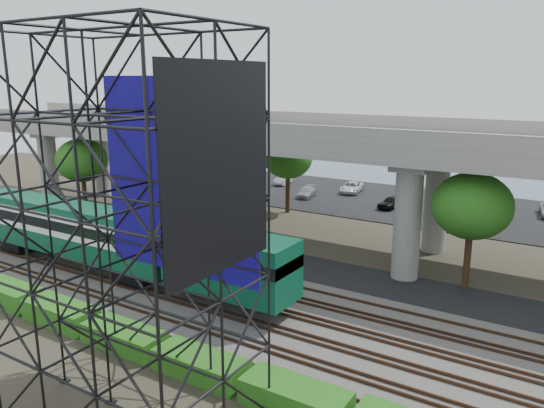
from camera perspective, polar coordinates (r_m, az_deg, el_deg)
The scene contains 13 objects.
ground at distance 32.28m, azimuth -11.07°, elevation -11.24°, with size 140.00×140.00×0.00m, color #474233.
ballast_bed at distance 33.59m, azimuth -8.73°, elevation -9.95°, with size 90.00×12.00×0.20m, color slate.
service_road at distance 39.94m, azimuth -0.73°, elevation -6.02°, with size 90.00×5.00×0.08m, color black.
parking_lot at distance 60.29m, azimuth 11.46°, elevation 0.41°, with size 90.00×18.00×0.08m, color black.
harbor_water at distance 80.90m, azimuth 17.04°, elevation 3.35°, with size 140.00×40.00×0.03m, color #425C6D.
rail_tracks at distance 33.51m, azimuth -8.74°, elevation -9.67°, with size 90.00×9.52×0.16m.
commuter_train at distance 38.73m, azimuth -18.84°, elevation -2.97°, with size 29.30×3.06×4.30m.
overpass at distance 43.21m, azimuth 2.04°, elevation 6.61°, with size 80.00×12.00×12.40m.
scaffold_tower at distance 20.61m, azimuth -15.51°, elevation -3.59°, with size 9.36×6.36×15.00m.
hedge_strip at distance 28.71m, azimuth -15.62°, elevation -13.53°, with size 34.60×1.80×1.20m.
trees at distance 45.63m, azimuth -1.82°, elevation 3.62°, with size 40.94×16.94×7.69m.
suv at distance 51.83m, azimuth -18.47°, elevation -1.34°, with size 2.22×4.81×1.34m, color black.
parked_cars at distance 59.54m, azimuth 12.77°, elevation 0.83°, with size 39.33×9.58×1.29m.
Camera 1 is at (20.43, -21.14, 13.33)m, focal length 35.00 mm.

